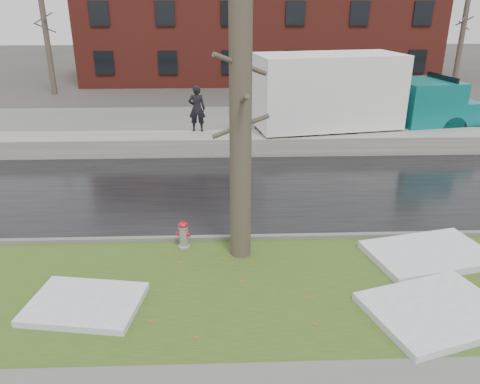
{
  "coord_description": "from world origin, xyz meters",
  "views": [
    {
      "loc": [
        -0.81,
        -9.78,
        5.79
      ],
      "look_at": [
        -0.38,
        1.89,
        1.0
      ],
      "focal_mm": 35.0,
      "sensor_mm": 36.0,
      "label": 1
    }
  ],
  "objects_px": {
    "fire_hydrant": "(183,233)",
    "box_truck": "(354,97)",
    "tree": "(241,129)",
    "worker": "(197,109)"
  },
  "relations": [
    {
      "from": "worker",
      "to": "box_truck",
      "type": "bearing_deg",
      "value": -171.06
    },
    {
      "from": "tree",
      "to": "worker",
      "type": "relative_size",
      "value": 3.28
    },
    {
      "from": "fire_hydrant",
      "to": "box_truck",
      "type": "distance_m",
      "value": 11.55
    },
    {
      "from": "box_truck",
      "to": "worker",
      "type": "bearing_deg",
      "value": 175.77
    },
    {
      "from": "fire_hydrant",
      "to": "tree",
      "type": "relative_size",
      "value": 0.12
    },
    {
      "from": "fire_hydrant",
      "to": "tree",
      "type": "height_order",
      "value": "tree"
    },
    {
      "from": "tree",
      "to": "worker",
      "type": "bearing_deg",
      "value": 99.1
    },
    {
      "from": "box_truck",
      "to": "worker",
      "type": "height_order",
      "value": "box_truck"
    },
    {
      "from": "box_truck",
      "to": "worker",
      "type": "relative_size",
      "value": 6.11
    },
    {
      "from": "fire_hydrant",
      "to": "tree",
      "type": "distance_m",
      "value": 3.08
    }
  ]
}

